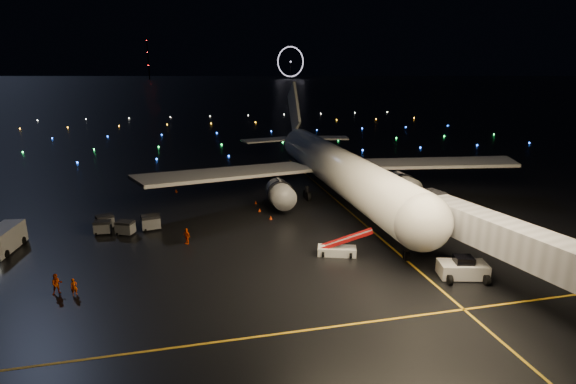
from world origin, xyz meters
name	(u,v)px	position (x,y,z in m)	size (l,w,h in m)	color
ground	(197,95)	(0.00, 300.00, 0.00)	(2000.00, 2000.00, 0.00)	black
lane_centre	(356,217)	(12.00, 15.00, 0.01)	(0.25, 80.00, 0.02)	gold
lane_cross	(266,336)	(-5.00, -10.00, 0.01)	(60.00, 0.25, 0.02)	gold
airliner	(331,143)	(11.90, 26.16, 8.44)	(59.58, 56.60, 16.88)	silver
pushback_tug	(463,267)	(15.41, -4.53, 1.08)	(4.53, 2.37, 2.16)	silver
belt_loader	(337,242)	(5.25, 3.34, 1.48)	(6.09, 1.66, 2.95)	silver
service_truck	(4,239)	(-30.47, 12.86, 1.37)	(2.35, 7.44, 2.74)	silver
crew_a	(74,287)	(-20.67, 0.15, 0.80)	(0.58, 0.38, 1.59)	#FF4801
crew_b	(57,284)	(-22.21, 0.74, 0.97)	(0.94, 0.73, 1.94)	#FF4801
crew_c	(187,236)	(-10.66, 10.28, 0.96)	(1.12, 0.47, 1.92)	#FF4801
safety_cone_0	(271,217)	(0.47, 16.70, 0.25)	(0.44, 0.44, 0.50)	#F23E0A
safety_cone_1	(256,202)	(-0.35, 24.21, 0.23)	(0.41, 0.41, 0.47)	#F23E0A
safety_cone_2	(260,210)	(-0.44, 20.33, 0.24)	(0.42, 0.42, 0.48)	#F23E0A
safety_cone_3	(176,191)	(-12.09, 33.44, 0.26)	(0.46, 0.46, 0.52)	#F23E0A
ferris_wheel	(291,63)	(170.00, 720.00, 26.00)	(50.00, 4.00, 52.00)	black
radio_mast	(148,59)	(-60.00, 740.00, 32.00)	(1.80, 1.80, 64.00)	black
taxiway_lights	(217,130)	(0.00, 106.00, 0.18)	(164.00, 92.00, 0.36)	black
baggage_cart_0	(151,223)	(-14.99, 16.11, 0.95)	(2.23, 1.56, 1.89)	gray
baggage_cart_1	(125,228)	(-17.93, 15.05, 0.86)	(2.02, 1.42, 1.72)	gray
baggage_cart_2	(105,222)	(-20.70, 17.98, 0.86)	(2.02, 1.42, 1.72)	gray
baggage_cart_3	(103,227)	(-20.68, 15.93, 0.82)	(1.94, 1.36, 1.65)	gray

